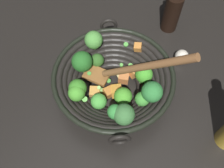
# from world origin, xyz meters

# --- Properties ---
(ground_plane) EXTENTS (4.00, 4.00, 0.00)m
(ground_plane) POSITION_xyz_m (0.00, 0.00, 0.00)
(ground_plane) COLOR black
(wok) EXTENTS (0.35, 0.34, 0.28)m
(wok) POSITION_xyz_m (0.00, -0.00, 0.06)
(wok) COLOR black
(wok) RESTS_ON ground
(soy_sauce_bottle) EXTENTS (0.05, 0.05, 0.18)m
(soy_sauce_bottle) POSITION_xyz_m (0.03, 0.32, 0.07)
(soy_sauce_bottle) COLOR black
(soy_sauce_bottle) RESTS_ON ground
(garlic_bulb) EXTENTS (0.04, 0.04, 0.04)m
(garlic_bulb) POSITION_xyz_m (0.12, 0.21, 0.02)
(garlic_bulb) COLOR silver
(garlic_bulb) RESTS_ON ground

